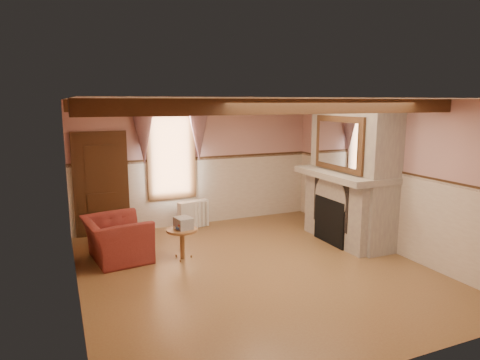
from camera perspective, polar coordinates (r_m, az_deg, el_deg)
name	(u,v)px	position (r m, az deg, el deg)	size (l,w,h in m)	color
floor	(253,269)	(7.34, 1.81, -11.72)	(5.50, 6.00, 0.01)	brown
ceiling	(255,99)	(6.79, 1.95, 10.72)	(5.50, 6.00, 0.01)	silver
wall_back	(197,163)	(9.69, -5.71, 2.28)	(5.50, 0.02, 2.80)	tan
wall_front	(383,242)	(4.49, 18.58, -7.83)	(5.50, 0.02, 2.80)	tan
wall_left	(72,203)	(6.29, -21.43, -2.83)	(0.02, 6.00, 2.80)	tan
wall_right	(387,175)	(8.46, 18.98, 0.58)	(0.02, 6.00, 2.80)	tan
wainscot	(254,226)	(7.09, 1.85, -6.09)	(5.50, 6.00, 1.50)	beige
chair_rail	(254,181)	(6.91, 1.88, -0.12)	(5.50, 6.00, 0.08)	black
firebox	(332,221)	(8.65, 12.23, -5.33)	(0.20, 0.95, 0.90)	black
armchair	(117,239)	(7.90, -16.11, -7.56)	(1.17, 1.02, 0.76)	maroon
side_table	(182,244)	(7.74, -7.69, -8.44)	(0.55, 0.55, 0.55)	brown
book_stack	(183,223)	(7.65, -7.54, -5.71)	(0.26, 0.32, 0.20)	#B7AD8C
radiator	(193,214)	(9.57, -6.25, -4.56)	(0.70, 0.18, 0.60)	silver
bowl	(344,169)	(8.61, 13.66, 1.47)	(0.39, 0.39, 0.09)	brown
mantel_clock	(322,161)	(9.22, 10.82, 2.49)	(0.14, 0.24, 0.20)	black
oil_lamp	(338,163)	(8.74, 12.98, 2.24)	(0.11, 0.11, 0.28)	gold
candle_red	(359,170)	(8.25, 15.56, 1.23)	(0.06, 0.06, 0.16)	#B52616
jar_yellow	(357,171)	(8.29, 15.37, 1.14)	(0.06, 0.06, 0.12)	yellow
fireplace	(352,172)	(8.70, 14.75, 1.06)	(0.85, 2.00, 2.80)	gray
mantel	(345,174)	(8.60, 13.79, 0.73)	(1.05, 2.05, 0.12)	gray
overmantel_mirror	(338,144)	(8.41, 12.96, 4.75)	(0.06, 1.44, 1.04)	silver
door	(101,186)	(9.28, -18.00, -0.74)	(1.10, 0.10, 2.10)	black
window	(171,153)	(9.46, -9.15, 3.54)	(1.06, 0.08, 2.02)	white
window_drapes	(171,126)	(9.33, -9.12, 7.14)	(1.30, 0.14, 1.40)	gray
ceiling_beam_front	(294,106)	(5.73, 7.15, 9.70)	(5.50, 0.18, 0.20)	black
ceiling_beam_back	(226,105)	(7.90, -1.84, 9.96)	(5.50, 0.18, 0.20)	black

